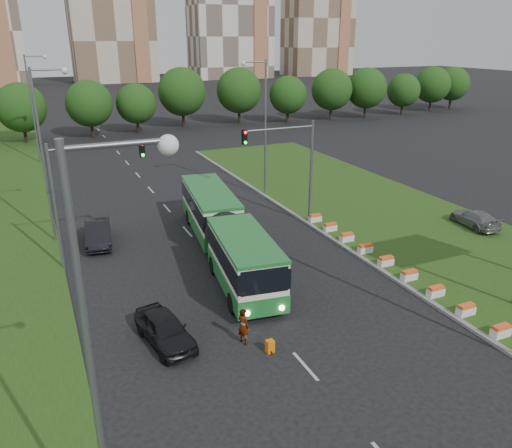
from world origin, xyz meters
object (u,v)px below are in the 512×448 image
car_left_near (165,329)px  shopping_trolley (270,346)px  traffic_mast_median (293,158)px  car_left_far (98,233)px  articulated_bus (222,231)px  traffic_mast_left (81,185)px  car_median (475,219)px  pedestrian (243,326)px

car_left_near → shopping_trolley: bearing=-42.5°
traffic_mast_median → car_left_far: 15.07m
traffic_mast_median → articulated_bus: bearing=-154.8°
car_left_far → articulated_bus: bearing=-30.5°
shopping_trolley → car_left_far: bearing=103.6°
articulated_bus → car_left_far: size_ratio=3.66×
traffic_mast_median → traffic_mast_left: size_ratio=1.00×
traffic_mast_median → shopping_trolley: traffic_mast_median is taller
car_left_near → car_median: car_left_near is taller
traffic_mast_left → car_left_near: (2.16, -10.64, -4.61)m
car_left_far → car_median: car_left_far is taller
traffic_mast_median → car_left_near: size_ratio=1.83×
car_left_far → pedestrian: bearing=-66.5°
car_left_near → shopping_trolley: car_left_near is taller
traffic_mast_median → pedestrian: size_ratio=4.35×
traffic_mast_left → car_left_near: traffic_mast_left is taller
articulated_bus → car_left_far: articulated_bus is taller
car_left_near → shopping_trolley: (4.24, -2.75, -0.43)m
traffic_mast_median → shopping_trolley: size_ratio=12.76×
car_left_far → pedestrian: size_ratio=2.65×
car_left_near → car_left_far: 14.00m
traffic_mast_median → shopping_trolley: 17.58m
traffic_mast_left → shopping_trolley: bearing=-64.4°
pedestrian → car_median: bearing=-94.5°
articulated_bus → car_median: 19.66m
traffic_mast_median → car_left_far: (-14.18, 2.31, -4.55)m
traffic_mast_left → articulated_bus: traffic_mast_left is taller
traffic_mast_left → car_median: 28.53m
articulated_bus → car_median: (19.39, -3.08, -1.01)m
traffic_mast_left → articulated_bus: bearing=-15.3°
traffic_mast_left → car_left_far: size_ratio=1.64×
articulated_bus → shopping_trolley: bearing=-91.8°
traffic_mast_median → car_left_far: traffic_mast_median is taller
articulated_bus → pedestrian: articulated_bus is taller
traffic_mast_median → car_median: traffic_mast_median is taller
car_left_near → car_median: (25.49, 5.30, 0.04)m
articulated_bus → car_left_near: size_ratio=4.09×
traffic_mast_left → car_median: bearing=-10.9°
traffic_mast_left → pedestrian: 14.10m
shopping_trolley → car_left_near: bearing=142.6°
car_left_near → car_left_far: car_left_far is taller
car_left_near → pedestrian: size_ratio=2.37×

